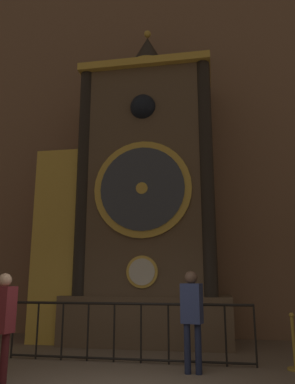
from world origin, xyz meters
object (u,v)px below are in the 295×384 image
(clock_tower, at_px, (134,202))
(stanchion_post, at_px, (294,352))
(visitor_near, at_px, (2,319))
(visitor_far, at_px, (192,310))

(clock_tower, bearing_deg, stanchion_post, -32.22)
(clock_tower, distance_m, visitor_near, 4.83)
(clock_tower, distance_m, visitor_far, 3.90)
(visitor_near, xyz_separation_m, visitor_far, (2.68, 1.38, 0.04))
(clock_tower, relative_size, stanchion_post, 8.95)
(clock_tower, xyz_separation_m, stanchion_post, (3.27, -2.06, -3.12))
(visitor_near, distance_m, stanchion_post, 4.84)
(clock_tower, distance_m, stanchion_post, 4.97)
(stanchion_post, bearing_deg, clock_tower, 147.78)
(clock_tower, relative_size, visitor_near, 5.25)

